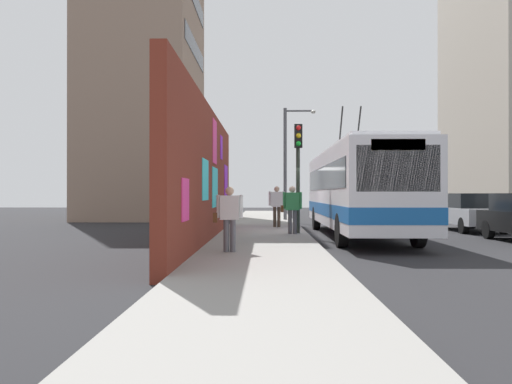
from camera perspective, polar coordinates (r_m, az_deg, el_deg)
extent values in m
plane|color=#232326|center=(20.19, 5.35, -4.63)|extent=(80.00, 80.00, 0.00)
cube|color=gray|center=(20.13, 0.80, -4.43)|extent=(48.00, 3.20, 0.15)
cube|color=maroon|center=(16.76, -5.26, 1.69)|extent=(15.14, 0.30, 4.23)
cube|color=#8C19D8|center=(22.50, -3.23, 0.61)|extent=(1.61, 0.02, 1.77)
cube|color=#F2338C|center=(17.67, -4.43, 5.38)|extent=(1.22, 0.02, 1.44)
cube|color=#33D8E5|center=(17.69, -4.40, 0.49)|extent=(1.79, 0.02, 1.31)
cube|color=#33D8E5|center=(14.89, -5.43, 1.31)|extent=(1.43, 0.02, 1.14)
cube|color=#F2338C|center=(11.25, -7.56, -0.82)|extent=(0.96, 0.02, 0.90)
cube|color=#8C19D8|center=(20.26, -3.72, 4.77)|extent=(0.85, 0.02, 0.89)
cube|color=gray|center=(35.64, -11.73, 12.80)|extent=(10.16, 6.31, 19.14)
cube|color=black|center=(34.28, -6.53, 4.56)|extent=(8.63, 0.04, 1.10)
cube|color=black|center=(34.69, -6.53, 9.83)|extent=(8.63, 0.04, 1.10)
cube|color=black|center=(35.39, -6.53, 14.94)|extent=(8.63, 0.04, 1.10)
cube|color=silver|center=(19.66, 10.74, 0.35)|extent=(12.10, 2.46, 2.60)
cube|color=silver|center=(19.72, 10.74, 4.30)|extent=(11.62, 2.26, 0.12)
cube|color=#1959A5|center=(19.67, 10.74, -1.83)|extent=(12.12, 2.48, 0.44)
cube|color=black|center=(13.77, 14.97, 2.47)|extent=(0.04, 2.09, 1.17)
cube|color=black|center=(19.67, 10.74, 1.48)|extent=(11.13, 2.49, 0.83)
cube|color=orange|center=(13.82, 14.95, 4.93)|extent=(0.06, 1.35, 0.28)
cylinder|color=black|center=(21.64, 10.85, 6.13)|extent=(1.43, 0.06, 2.00)
cylinder|color=black|center=(21.53, 9.00, 6.16)|extent=(1.43, 0.06, 2.00)
cylinder|color=black|center=(16.16, 16.95, -3.96)|extent=(1.00, 0.28, 1.00)
cylinder|color=black|center=(15.70, 9.13, -4.07)|extent=(1.00, 0.28, 1.00)
cylinder|color=black|center=(23.69, 11.81, -2.76)|extent=(1.00, 0.28, 1.00)
cylinder|color=black|center=(23.38, 6.47, -2.80)|extent=(1.00, 0.28, 1.00)
cylinder|color=black|center=(20.13, 23.61, -3.72)|extent=(0.64, 0.22, 0.64)
cube|color=#B7B7BC|center=(24.13, 21.73, -2.35)|extent=(4.92, 1.77, 0.66)
cube|color=black|center=(24.20, 21.64, -0.85)|extent=(2.95, 1.59, 0.60)
cylinder|color=black|center=(22.94, 25.00, -3.28)|extent=(0.64, 0.22, 0.64)
cylinder|color=black|center=(22.35, 21.31, -3.37)|extent=(0.64, 0.22, 0.64)
cylinder|color=black|center=(25.94, 22.09, -2.92)|extent=(0.64, 0.22, 0.64)
cylinder|color=black|center=(25.42, 18.77, -2.98)|extent=(0.64, 0.22, 0.64)
cylinder|color=#595960|center=(12.99, -2.49, -4.70)|extent=(0.14, 0.14, 0.78)
cylinder|color=#595960|center=(13.00, -3.20, -4.70)|extent=(0.14, 0.14, 0.78)
cube|color=silver|center=(12.96, -2.84, -1.67)|extent=(0.22, 0.46, 0.59)
cylinder|color=silver|center=(12.94, -1.61, -1.54)|extent=(0.09, 0.09, 0.56)
cylinder|color=silver|center=(12.98, -4.07, -1.54)|extent=(0.09, 0.09, 0.56)
sphere|color=tan|center=(12.96, -2.84, 0.10)|extent=(0.21, 0.21, 0.21)
cube|color=#593319|center=(13.00, -4.38, -2.74)|extent=(0.14, 0.10, 0.24)
cylinder|color=#595960|center=(18.83, 4.17, -3.22)|extent=(0.14, 0.14, 0.83)
cylinder|color=#595960|center=(18.83, 3.65, -3.23)|extent=(0.14, 0.14, 0.83)
cube|color=#338C4C|center=(18.81, 3.91, -1.01)|extent=(0.22, 0.49, 0.62)
cylinder|color=#338C4C|center=(18.82, 4.80, -0.91)|extent=(0.09, 0.09, 0.59)
cylinder|color=#338C4C|center=(18.79, 3.02, -0.91)|extent=(0.09, 0.09, 0.59)
sphere|color=beige|center=(18.80, 3.91, 0.29)|extent=(0.23, 0.23, 0.23)
cube|color=#593319|center=(18.80, 2.81, -1.81)|extent=(0.14, 0.10, 0.24)
cylinder|color=#3F3326|center=(22.69, 2.46, -2.68)|extent=(0.14, 0.14, 0.86)
cylinder|color=#3F3326|center=(22.68, 2.02, -2.68)|extent=(0.14, 0.14, 0.86)
cube|color=silver|center=(22.66, 2.24, -0.79)|extent=(0.22, 0.50, 0.64)
cylinder|color=silver|center=(22.67, 2.99, -0.71)|extent=(0.09, 0.09, 0.61)
cylinder|color=silver|center=(22.66, 1.48, -0.71)|extent=(0.09, 0.09, 0.61)
sphere|color=tan|center=(22.66, 2.24, 0.32)|extent=(0.23, 0.23, 0.23)
cylinder|color=#2D382D|center=(19.22, 4.51, 1.44)|extent=(0.14, 0.14, 3.92)
cube|color=black|center=(19.10, 4.55, 5.99)|extent=(0.20, 0.28, 0.84)
sphere|color=red|center=(19.03, 4.57, 6.86)|extent=(0.18, 0.18, 0.18)
sphere|color=yellow|center=(18.99, 4.57, 6.03)|extent=(0.18, 0.18, 0.18)
sphere|color=green|center=(18.96, 4.57, 5.18)|extent=(0.18, 0.18, 0.18)
cylinder|color=#4C4C51|center=(29.27, 3.14, 3.03)|extent=(0.18, 0.18, 6.11)
cylinder|color=#4C4C51|center=(29.61, 4.65, 8.65)|extent=(0.10, 1.55, 0.10)
ellipsoid|color=silver|center=(29.66, 6.15, 8.54)|extent=(0.44, 0.28, 0.20)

